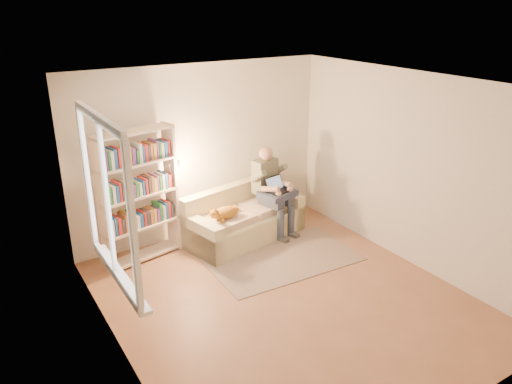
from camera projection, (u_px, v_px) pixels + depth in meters
floor at (286, 299)px, 6.11m from camera, size 4.50×4.50×0.00m
ceiling at (291, 84)px, 5.17m from camera, size 4.00×4.50×0.02m
wall_left at (113, 243)px, 4.66m from camera, size 0.02×4.50×2.60m
wall_right at (411, 171)px, 6.62m from camera, size 0.02×4.50×2.60m
wall_back at (201, 152)px, 7.42m from camera, size 4.00×0.02×2.60m
wall_front at (456, 294)px, 3.85m from camera, size 4.00×0.02×2.60m
window at (112, 227)px, 4.82m from camera, size 0.12×1.52×1.69m
sofa at (243, 220)px, 7.59m from camera, size 1.96×1.19×0.78m
person at (271, 186)px, 7.61m from camera, size 0.49×0.67×1.36m
cat at (226, 212)px, 7.11m from camera, size 0.58×0.30×0.22m
blanket at (276, 194)px, 7.54m from camera, size 0.59×0.51×0.09m
laptop at (276, 188)px, 7.51m from camera, size 0.38×0.34×0.28m
bookshelf at (138, 190)px, 6.70m from camera, size 1.27×0.51×1.87m
rug at (283, 258)px, 7.04m from camera, size 2.12×1.29×0.01m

